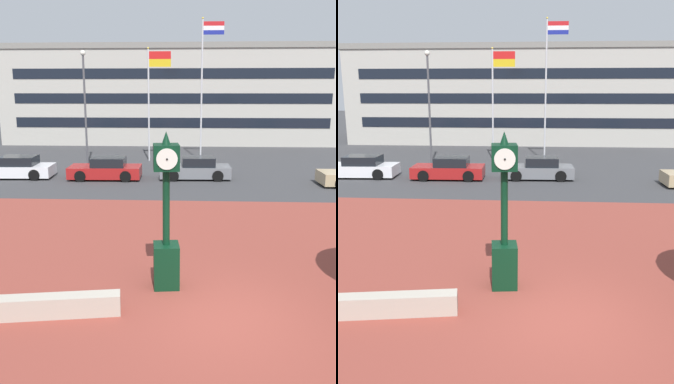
# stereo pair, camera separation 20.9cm
# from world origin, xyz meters

# --- Properties ---
(ground_plane) EXTENTS (200.00, 200.00, 0.00)m
(ground_plane) POSITION_xyz_m (0.00, 0.00, 0.00)
(ground_plane) COLOR #38383A
(plaza_brick_paving) EXTENTS (44.00, 14.50, 0.01)m
(plaza_brick_paving) POSITION_xyz_m (0.00, 3.25, 0.00)
(plaza_brick_paving) COLOR brown
(plaza_brick_paving) RESTS_ON ground
(planter_wall) EXTENTS (3.22, 0.90, 0.50)m
(planter_wall) POSITION_xyz_m (-4.04, -0.15, 0.25)
(planter_wall) COLOR #ADA393
(planter_wall) RESTS_ON ground
(street_clock) EXTENTS (0.72, 0.74, 4.07)m
(street_clock) POSITION_xyz_m (-1.48, 1.53, 1.65)
(street_clock) COLOR black
(street_clock) RESTS_ON ground
(car_street_near) EXTENTS (4.18, 2.03, 1.28)m
(car_street_near) POSITION_xyz_m (-5.76, 15.39, 0.57)
(car_street_near) COLOR maroon
(car_street_near) RESTS_ON ground
(car_street_far) EXTENTS (4.43, 2.10, 1.28)m
(car_street_far) POSITION_xyz_m (-11.12, 15.52, 0.57)
(car_street_far) COLOR silver
(car_street_far) RESTS_ON ground
(car_street_distant) EXTENTS (4.12, 1.97, 1.28)m
(car_street_distant) POSITION_xyz_m (-0.54, 15.75, 0.57)
(car_street_distant) COLOR slate
(car_street_distant) RESTS_ON ground
(flagpole_primary) EXTENTS (1.65, 0.14, 7.97)m
(flagpole_primary) POSITION_xyz_m (-3.68, 22.18, 4.80)
(flagpole_primary) COLOR silver
(flagpole_primary) RESTS_ON ground
(flagpole_secondary) EXTENTS (1.54, 0.14, 9.90)m
(flagpole_secondary) POSITION_xyz_m (0.01, 22.18, 5.68)
(flagpole_secondary) COLOR silver
(flagpole_secondary) RESTS_ON ground
(civic_building) EXTENTS (32.53, 11.32, 9.18)m
(civic_building) POSITION_xyz_m (-2.69, 36.04, 4.60)
(civic_building) COLOR #B2ADA3
(civic_building) RESTS_ON ground
(street_lamp_post) EXTENTS (0.36, 0.36, 7.64)m
(street_lamp_post) POSITION_xyz_m (-8.09, 20.54, 4.59)
(street_lamp_post) COLOR #4C4C51
(street_lamp_post) RESTS_ON ground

